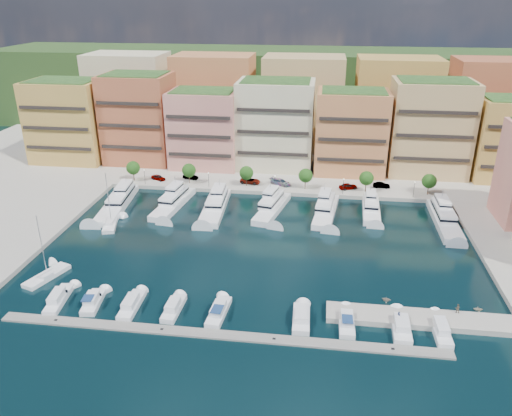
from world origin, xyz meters
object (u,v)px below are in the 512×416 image
object	(u,v)px
cruiser_6	(301,319)
car_4	(348,186)
cruiser_0	(59,299)
tree_5	(429,181)
tree_1	(189,170)
person_0	(399,316)
lamppost_3	(343,184)
car_3	(280,182)
lamppost_2	(275,180)
sailboat_2	(110,225)
cruiser_1	(93,302)
cruiser_4	(218,312)
car_2	(250,181)
yacht_3	(272,206)
tender_3	(478,309)
yacht_1	(174,202)
yacht_4	(326,209)
cruiser_2	(132,305)
sailboat_0	(47,276)
car_5	(381,185)
car_1	(191,177)
tender_1	(386,299)
yacht_5	(371,208)
yacht_0	(118,201)
cruiser_3	(174,308)
tree_0	(133,168)
lamppost_1	(209,177)
lamppost_0	(144,174)
yacht_2	(216,204)
person_1	(457,308)
yacht_6	(444,217)
car_0	(158,178)
cruiser_7	(347,322)
tree_3	(306,176)
cruiser_9	(440,330)

from	to	relation	value
cruiser_6	car_4	xyz separation A→B (m)	(9.57, 59.36, 1.28)
cruiser_0	tree_5	bearing A→B (deg)	38.77
tree_1	person_0	bearing A→B (deg)	-49.16
cruiser_0	person_0	xyz separation A→B (m)	(57.81, 0.86, 1.35)
lamppost_3	car_3	bearing A→B (deg)	165.97
lamppost_2	sailboat_2	size ratio (longest dim) A/B	0.32
cruiser_1	person_0	xyz separation A→B (m)	(51.49, 0.86, 1.33)
cruiser_4	car_4	bearing A→B (deg)	68.51
cruiser_1	cruiser_6	bearing A→B (deg)	0.02
tree_5	car_2	world-z (taller)	tree_5
tree_1	cruiser_0	size ratio (longest dim) A/B	0.61
yacht_3	tender_3	size ratio (longest dim) A/B	12.71
lamppost_2	yacht_1	world-z (taller)	yacht_1
yacht_4	car_2	bearing A→B (deg)	143.30
cruiser_2	car_2	world-z (taller)	car_2
yacht_4	sailboat_2	bearing A→B (deg)	-164.31
sailboat_0	car_5	bearing A→B (deg)	39.07
sailboat_2	tender_3	distance (m)	78.91
lamppost_2	car_1	xyz separation A→B (m)	(-24.56, 5.56, -2.11)
cruiser_1	tender_1	world-z (taller)	cruiser_1
sailboat_2	person_0	size ratio (longest dim) A/B	7.37
tree_1	yacht_3	distance (m)	28.10
yacht_5	yacht_1	bearing A→B (deg)	-177.33
lamppost_3	cruiser_0	bearing A→B (deg)	-132.05
yacht_0	cruiser_3	bearing A→B (deg)	-57.76
lamppost_3	car_3	world-z (taller)	lamppost_3
tree_0	cruiser_2	xyz separation A→B (m)	(20.94, -58.09, -4.20)
car_2	lamppost_1	bearing A→B (deg)	119.53
lamppost_3	car_3	size ratio (longest dim) A/B	0.71
car_3	cruiser_1	bearing A→B (deg)	179.06
lamppost_0	yacht_0	distance (m)	13.78
yacht_2	yacht_4	size ratio (longest dim) A/B	1.09
car_3	person_1	world-z (taller)	car_3
car_2	car_1	bearing A→B (deg)	93.36
yacht_6	car_0	world-z (taller)	yacht_6
yacht_5	car_4	size ratio (longest dim) A/B	3.19
tree_5	yacht_1	size ratio (longest dim) A/B	0.27
cruiser_7	tree_3	bearing A→B (deg)	99.06
tender_3	lamppost_2	bearing A→B (deg)	39.62
car_4	car_5	distance (m)	9.27
tree_5	cruiser_4	size ratio (longest dim) A/B	0.66
lamppost_2	car_5	xyz separation A→B (m)	(28.48, 5.82, -2.09)
lamppost_3	tender_3	distance (m)	53.45
cruiser_4	lamppost_2	bearing A→B (deg)	86.00
car_0	car_3	world-z (taller)	car_3
tree_0	tender_3	xyz separation A→B (m)	(79.53, -51.10, -4.34)
cruiser_2	cruiser_7	world-z (taller)	cruiser_7
cruiser_4	yacht_6	bearing A→B (deg)	43.84
yacht_2	cruiser_7	size ratio (longest dim) A/B	2.75
cruiser_9	car_1	size ratio (longest dim) A/B	1.98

